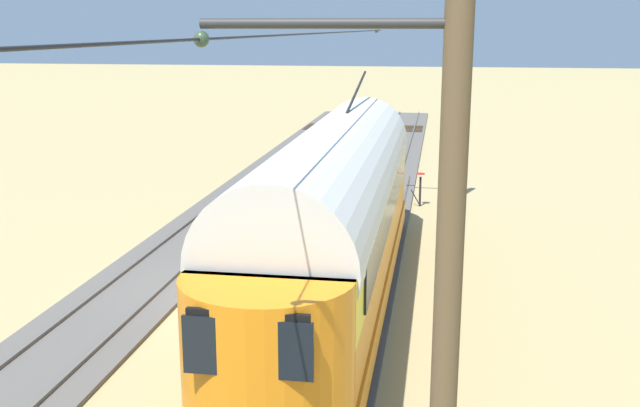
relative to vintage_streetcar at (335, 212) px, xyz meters
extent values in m
plane|color=tan|center=(2.52, -0.32, -2.25)|extent=(220.00, 220.00, 0.00)
cube|color=#56514C|center=(0.00, -0.32, -2.20)|extent=(2.80, 80.00, 0.10)
cube|color=#59544C|center=(0.72, -0.32, -2.11)|extent=(0.07, 80.00, 0.08)
cube|color=#59544C|center=(-0.72, -0.32, -2.11)|extent=(0.07, 80.00, 0.08)
cube|color=#382819|center=(0.00, -32.32, -2.15)|extent=(2.50, 0.24, 0.08)
cube|color=#382819|center=(0.00, -31.67, -2.15)|extent=(2.50, 0.24, 0.08)
cube|color=#382819|center=(0.00, -31.02, -2.15)|extent=(2.50, 0.24, 0.08)
cube|color=#382819|center=(0.00, -30.37, -2.15)|extent=(2.50, 0.24, 0.08)
cube|color=#382819|center=(0.00, -29.72, -2.15)|extent=(2.50, 0.24, 0.08)
cube|color=#56514C|center=(5.04, -0.32, -2.20)|extent=(2.80, 80.00, 0.10)
cube|color=#59544C|center=(5.75, -0.32, -2.11)|extent=(0.07, 80.00, 0.08)
cube|color=#59544C|center=(4.32, -0.32, -2.11)|extent=(0.07, 80.00, 0.08)
cube|color=#382819|center=(5.04, -32.32, -2.15)|extent=(2.50, 0.24, 0.08)
cube|color=#382819|center=(5.04, -31.67, -2.15)|extent=(2.50, 0.24, 0.08)
cube|color=#382819|center=(5.04, -31.02, -2.15)|extent=(2.50, 0.24, 0.08)
cube|color=#382819|center=(5.04, -30.37, -2.15)|extent=(2.50, 0.24, 0.08)
cube|color=#382819|center=(5.04, -29.72, -2.15)|extent=(2.50, 0.24, 0.08)
cube|color=orange|center=(0.00, -0.01, -1.55)|extent=(2.65, 13.78, 0.55)
cube|color=orange|center=(0.00, -0.01, -0.80)|extent=(2.55, 13.78, 0.95)
cube|color=yellow|center=(0.00, -0.01, 0.20)|extent=(2.55, 13.78, 1.05)
cylinder|color=silver|center=(0.00, -0.01, 0.73)|extent=(2.65, 13.50, 2.65)
cylinder|color=orange|center=(0.00, 6.83, -0.55)|extent=(2.55, 2.55, 2.55)
cylinder|color=orange|center=(0.00, -6.85, -0.55)|extent=(2.55, 2.55, 2.55)
cube|color=black|center=(0.00, 7.97, 0.46)|extent=(1.63, 0.08, 0.36)
cube|color=black|center=(0.00, 8.01, 0.15)|extent=(1.73, 0.06, 0.80)
cube|color=black|center=(1.29, -0.01, 0.20)|extent=(0.04, 11.58, 0.80)
cube|color=black|center=(-1.29, -0.01, 0.20)|extent=(0.04, 11.58, 0.80)
cylinder|color=black|center=(0.00, -4.32, 2.44)|extent=(0.07, 4.51, 0.85)
cylinder|color=black|center=(0.72, 4.40, -1.69)|extent=(0.10, 0.76, 0.76)
cylinder|color=black|center=(-0.72, 4.40, -1.69)|extent=(0.10, 0.76, 0.76)
cylinder|color=black|center=(0.72, -4.42, -1.69)|extent=(0.10, 0.76, 0.76)
cylinder|color=black|center=(-0.72, -4.42, -1.69)|extent=(0.10, 0.76, 0.76)
cylinder|color=brown|center=(-2.48, -10.37, 1.18)|extent=(0.28, 0.28, 6.86)
cylinder|color=#2D2D2D|center=(-1.24, -10.37, 4.21)|extent=(2.48, 0.10, 0.10)
sphere|color=#334733|center=(0.00, -10.37, 4.06)|extent=(0.16, 0.16, 0.16)
cylinder|color=brown|center=(-2.48, 9.45, 1.18)|extent=(0.28, 0.28, 6.86)
cylinder|color=#2D2D2D|center=(-1.24, 9.45, 4.21)|extent=(2.48, 0.10, 0.10)
sphere|color=#334733|center=(0.00, 9.45, 4.06)|extent=(0.16, 0.16, 0.16)
cylinder|color=black|center=(0.00, 9.45, 4.06)|extent=(0.03, 43.65, 0.03)
cylinder|color=black|center=(-1.24, -10.37, 4.21)|extent=(2.48, 0.02, 0.02)
cylinder|color=black|center=(-1.71, -10.31, -1.70)|extent=(0.08, 0.08, 1.10)
cylinder|color=red|center=(-1.71, -10.31, -1.03)|extent=(0.30, 0.30, 0.03)
cylinder|color=#262626|center=(-1.53, -10.31, -1.90)|extent=(0.33, 0.04, 0.54)
camera|label=1|loc=(-2.34, 16.65, 4.18)|focal=41.87mm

